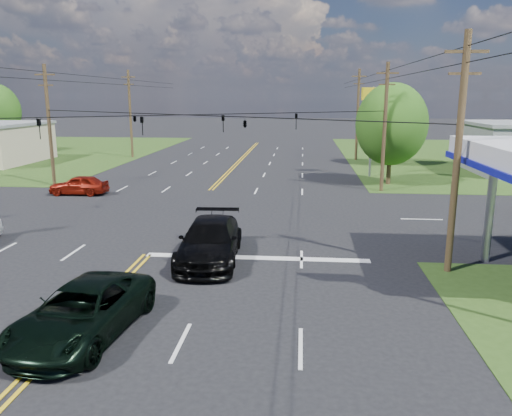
# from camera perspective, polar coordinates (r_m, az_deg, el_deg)

# --- Properties ---
(ground) EXTENTS (280.00, 280.00, 0.00)m
(ground) POSITION_cam_1_polar(r_m,az_deg,el_deg) (30.77, -7.88, -0.74)
(ground) COLOR black
(ground) RESTS_ON ground
(stop_bar) EXTENTS (10.00, 0.50, 0.02)m
(stop_bar) POSITION_cam_1_polar(r_m,az_deg,el_deg) (22.37, 0.07, -5.75)
(stop_bar) COLOR silver
(stop_bar) RESTS_ON ground
(pole_se) EXTENTS (1.60, 0.28, 9.50)m
(pole_se) POSITION_cam_1_polar(r_m,az_deg,el_deg) (21.14, 22.07, 5.90)
(pole_se) COLOR #412D1B
(pole_se) RESTS_ON ground
(pole_nw) EXTENTS (1.60, 0.28, 9.50)m
(pole_nw) POSITION_cam_1_polar(r_m,az_deg,el_deg) (43.08, -22.56, 8.85)
(pole_nw) COLOR #412D1B
(pole_nw) RESTS_ON ground
(pole_ne) EXTENTS (1.60, 0.28, 9.50)m
(pole_ne) POSITION_cam_1_polar(r_m,az_deg,el_deg) (38.67, 14.49, 9.08)
(pole_ne) COLOR #412D1B
(pole_ne) RESTS_ON ground
(pole_left_far) EXTENTS (1.60, 0.28, 10.00)m
(pole_left_far) POSITION_cam_1_polar(r_m,az_deg,el_deg) (60.54, -14.18, 10.49)
(pole_left_far) COLOR #412D1B
(pole_left_far) RESTS_ON ground
(pole_right_far) EXTENTS (1.60, 0.28, 10.00)m
(pole_right_far) POSITION_cam_1_polar(r_m,az_deg,el_deg) (57.49, 11.54, 10.52)
(pole_right_far) COLOR #412D1B
(pole_right_far) RESTS_ON ground
(span_wire_signals) EXTENTS (26.00, 18.00, 1.13)m
(span_wire_signals) POSITION_cam_1_polar(r_m,az_deg,el_deg) (29.97, -8.23, 10.49)
(span_wire_signals) COLOR black
(span_wire_signals) RESTS_ON ground
(power_lines) EXTENTS (26.04, 100.00, 0.64)m
(power_lines) POSITION_cam_1_polar(r_m,az_deg,el_deg) (28.05, -9.38, 15.64)
(power_lines) COLOR black
(power_lines) RESTS_ON ground
(tree_right_a) EXTENTS (5.70, 5.70, 8.18)m
(tree_right_a) POSITION_cam_1_polar(r_m,az_deg,el_deg) (41.80, 15.22, 9.21)
(tree_right_a) COLOR #412D1B
(tree_right_a) RESTS_ON ground
(tree_right_b) EXTENTS (4.94, 4.94, 7.09)m
(tree_right_b) POSITION_cam_1_polar(r_m,az_deg,el_deg) (54.07, 15.68, 9.18)
(tree_right_b) COLOR #412D1B
(tree_right_b) RESTS_ON ground
(pickup_dkgreen) EXTENTS (3.20, 5.91, 1.57)m
(pickup_dkgreen) POSITION_cam_1_polar(r_m,az_deg,el_deg) (16.04, -19.21, -11.13)
(pickup_dkgreen) COLOR black
(pickup_dkgreen) RESTS_ON ground
(suv_black) EXTENTS (2.79, 6.26, 1.79)m
(suv_black) POSITION_cam_1_polar(r_m,az_deg,el_deg) (21.89, -5.28, -3.77)
(suv_black) COLOR black
(suv_black) RESTS_ON ground
(sedan_red) EXTENTS (4.23, 1.77, 1.43)m
(sedan_red) POSITION_cam_1_polar(r_m,az_deg,el_deg) (38.78, -19.59, 2.50)
(sedan_red) COLOR maroon
(sedan_red) RESTS_ON ground
(polesign_ne) EXTENTS (2.14, 0.89, 7.86)m
(polesign_ne) POSITION_cam_1_polar(r_m,az_deg,el_deg) (45.46, 13.21, 11.11)
(polesign_ne) COLOR #A5A5AA
(polesign_ne) RESTS_ON ground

